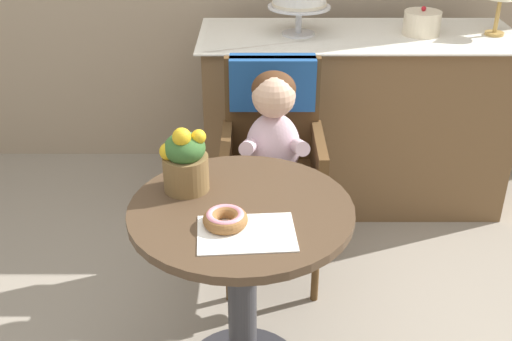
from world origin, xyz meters
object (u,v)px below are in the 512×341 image
seated_child (272,144)px  donut_front (225,219)px  wicker_chair (271,136)px  round_layer_cake (421,23)px  cafe_table (241,261)px  flower_vase (184,160)px

seated_child → donut_front: seated_child is taller
wicker_chair → round_layer_cake: round_layer_cake is taller
cafe_table → flower_vase: 0.39m
donut_front → wicker_chair: bearing=78.7°
seated_child → round_layer_cake: (0.73, 0.76, 0.28)m
flower_vase → donut_front: bearing=-58.2°
donut_front → round_layer_cake: bearing=57.7°
cafe_table → seated_child: bearing=77.9°
cafe_table → donut_front: size_ratio=5.27×
cafe_table → seated_child: seated_child is taller
seated_child → flower_vase: (-0.30, -0.42, 0.15)m
seated_child → donut_front: (-0.16, -0.65, 0.07)m
cafe_table → flower_vase: flower_vase is taller
cafe_table → donut_front: bearing=-112.5°
cafe_table → seated_child: 0.58m
seated_child → donut_front: 0.67m
wicker_chair → seated_child: (0.00, -0.16, 0.04)m
cafe_table → donut_front: donut_front is taller
seated_child → donut_front: bearing=-103.9°
donut_front → round_layer_cake: round_layer_cake is taller
wicker_chair → flower_vase: wicker_chair is taller
wicker_chair → seated_child: 0.16m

